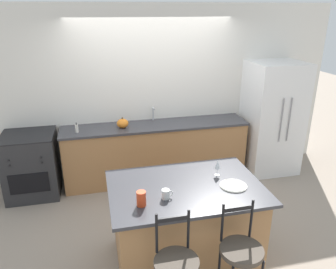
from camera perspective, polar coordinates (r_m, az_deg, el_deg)
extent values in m
plane|color=gray|center=(5.19, -1.30, -9.16)|extent=(18.00, 18.00, 0.00)
cube|color=silver|center=(5.26, -2.87, 7.17)|extent=(6.00, 0.07, 2.70)
cube|color=#A87547|center=(5.29, -2.11, -3.11)|extent=(2.86, 0.58, 0.90)
cube|color=#38383D|center=(5.11, -2.18, 1.66)|extent=(2.90, 0.62, 0.03)
cube|color=black|center=(5.11, -2.18, 1.78)|extent=(0.56, 0.32, 0.01)
cylinder|color=#ADAFB5|center=(5.26, -2.62, 3.68)|extent=(0.02, 0.02, 0.22)
cylinder|color=#ADAFB5|center=(5.17, -2.52, 4.54)|extent=(0.02, 0.12, 0.02)
cube|color=#A87547|center=(3.65, 2.97, -15.47)|extent=(1.45, 0.95, 0.89)
cube|color=#38383D|center=(3.40, 3.12, -9.23)|extent=(1.57, 1.07, 0.03)
cube|color=white|center=(5.69, 17.60, 2.77)|extent=(0.85, 0.76, 1.84)
cylinder|color=#939399|center=(5.31, 19.17, 2.33)|extent=(0.02, 0.02, 0.70)
cylinder|color=#939399|center=(5.38, 20.40, 2.41)|extent=(0.02, 0.02, 0.70)
cube|color=#28282B|center=(5.23, -22.63, -4.95)|extent=(0.73, 0.69, 0.93)
cube|color=black|center=(4.97, -23.02, -7.86)|extent=(0.53, 0.01, 0.30)
cube|color=black|center=(5.05, -23.38, -0.10)|extent=(0.73, 0.69, 0.02)
cylinder|color=black|center=(4.85, -26.04, -4.15)|extent=(0.03, 0.02, 0.03)
cylinder|color=black|center=(4.76, -21.24, -3.82)|extent=(0.03, 0.02, 0.03)
cylinder|color=black|center=(4.88, -25.90, -4.95)|extent=(0.03, 0.02, 0.03)
cylinder|color=black|center=(4.79, -21.12, -4.63)|extent=(0.03, 0.02, 0.03)
cylinder|color=#4C4238|center=(2.89, 1.49, -21.50)|extent=(0.38, 0.38, 0.04)
cylinder|color=black|center=(2.83, -2.00, -16.87)|extent=(0.02, 0.02, 0.39)
cylinder|color=black|center=(2.88, 3.56, -16.09)|extent=(0.02, 0.02, 0.39)
cube|color=black|center=(2.78, 0.83, -14.47)|extent=(0.27, 0.02, 0.04)
cylinder|color=black|center=(3.43, 13.40, -21.67)|extent=(0.02, 0.02, 0.64)
cylinder|color=#4C4238|center=(3.06, 12.71, -19.15)|extent=(0.38, 0.38, 0.04)
cylinder|color=black|center=(2.98, 9.45, -14.91)|extent=(0.02, 0.02, 0.39)
cylinder|color=black|center=(3.08, 14.30, -13.97)|extent=(0.02, 0.02, 0.39)
cube|color=black|center=(2.96, 12.11, -12.49)|extent=(0.27, 0.02, 0.04)
cylinder|color=beige|center=(3.45, 11.32, -8.74)|extent=(0.28, 0.28, 0.01)
torus|color=beige|center=(3.44, 11.33, -8.66)|extent=(0.27, 0.27, 0.01)
cylinder|color=white|center=(3.63, 8.52, -6.98)|extent=(0.06, 0.06, 0.00)
cylinder|color=white|center=(3.61, 8.56, -6.39)|extent=(0.01, 0.01, 0.08)
cone|color=white|center=(3.57, 8.64, -5.16)|extent=(0.07, 0.07, 0.09)
cylinder|color=white|center=(3.17, -0.40, -10.34)|extent=(0.08, 0.08, 0.09)
torus|color=white|center=(3.17, 0.29, -10.23)|extent=(0.06, 0.01, 0.06)
cylinder|color=red|center=(3.06, -4.68, -11.07)|extent=(0.09, 0.09, 0.14)
ellipsoid|color=orange|center=(4.98, -7.91, 1.94)|extent=(0.18, 0.18, 0.14)
cylinder|color=brown|center=(4.95, -7.95, 2.82)|extent=(0.02, 0.02, 0.02)
cylinder|color=silver|center=(4.92, -15.61, 1.02)|extent=(0.05, 0.05, 0.12)
cylinder|color=black|center=(4.90, -15.70, 1.83)|extent=(0.02, 0.02, 0.03)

